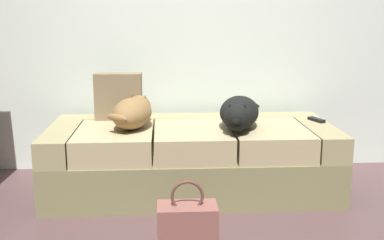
{
  "coord_description": "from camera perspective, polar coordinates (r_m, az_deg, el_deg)",
  "views": [
    {
      "loc": [
        -0.19,
        -2.23,
        1.22
      ],
      "look_at": [
        0.0,
        0.98,
        0.52
      ],
      "focal_mm": 44.95,
      "sensor_mm": 36.0,
      "label": 1
    }
  ],
  "objects": [
    {
      "name": "handbag",
      "position": [
        2.63,
        -0.56,
        -12.38
      ],
      "size": [
        0.32,
        0.18,
        0.38
      ],
      "color": "brown",
      "rests_on": "ground"
    },
    {
      "name": "tv_remote",
      "position": [
        3.59,
        14.54,
        0.03
      ],
      "size": [
        0.1,
        0.16,
        0.02
      ],
      "primitive_type": "cube",
      "rotation": [
        0.0,
        0.0,
        0.37
      ],
      "color": "black",
      "rests_on": "couch"
    },
    {
      "name": "throw_pillow",
      "position": [
        3.56,
        -8.73,
        2.78
      ],
      "size": [
        0.34,
        0.13,
        0.34
      ],
      "primitive_type": "cube",
      "rotation": [
        0.0,
        0.0,
        -0.04
      ],
      "color": "#7B684C",
      "rests_on": "couch"
    },
    {
      "name": "dog_tan",
      "position": [
        3.31,
        -6.98,
        0.94
      ],
      "size": [
        0.33,
        0.6,
        0.2
      ],
      "color": "olive",
      "rests_on": "couch"
    },
    {
      "name": "dog_dark",
      "position": [
        3.25,
        5.6,
        0.85
      ],
      "size": [
        0.36,
        0.62,
        0.21
      ],
      "color": "black",
      "rests_on": "couch"
    },
    {
      "name": "couch",
      "position": [
        3.41,
        -0.05,
        -4.55
      ],
      "size": [
        1.97,
        0.88,
        0.47
      ],
      "color": "olive",
      "rests_on": "ground"
    }
  ]
}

